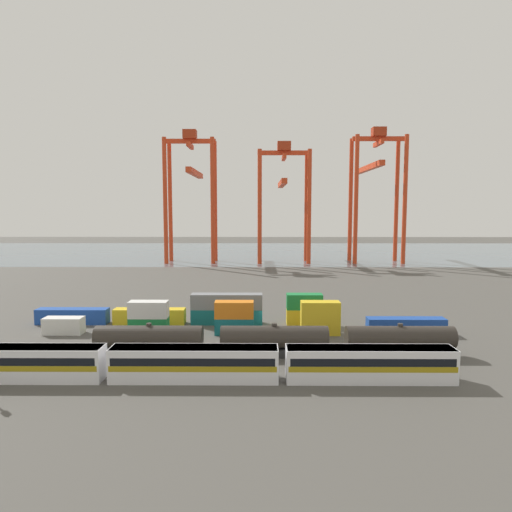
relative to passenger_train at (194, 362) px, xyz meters
name	(u,v)px	position (x,y,z in m)	size (l,w,h in m)	color
ground_plane	(264,287)	(8.59, 63.47, -2.14)	(420.00, 420.00, 0.00)	#4C4944
harbour_water	(262,252)	(8.59, 157.41, -2.14)	(400.00, 110.00, 0.01)	slate
passenger_train	(194,362)	(0.00, 0.00, 0.00)	(59.02, 3.14, 3.90)	silver
freight_tank_row	(274,340)	(9.39, 8.84, -0.06)	(47.67, 2.95, 4.41)	#232326
shipping_container_0	(64,326)	(-23.38, 19.42, -0.84)	(6.04, 2.44, 2.60)	silver
shipping_container_1	(149,326)	(-9.95, 19.42, -0.84)	(6.04, 2.44, 2.60)	#197538
shipping_container_2	(149,309)	(-9.95, 19.42, 1.76)	(6.04, 2.44, 2.60)	silver
shipping_container_3	(234,326)	(3.49, 19.42, -0.84)	(6.04, 2.44, 2.60)	#146066
shipping_container_4	(234,310)	(3.49, 19.42, 1.76)	(6.04, 2.44, 2.60)	orange
shipping_container_5	(320,326)	(16.92, 19.42, -0.84)	(6.04, 2.44, 2.60)	gold
shipping_container_6	(320,310)	(16.92, 19.42, 1.76)	(6.04, 2.44, 2.60)	gold
shipping_container_7	(406,326)	(30.35, 19.42, -0.84)	(12.10, 2.44, 2.60)	#1C4299
shipping_container_8	(73,316)	(-24.57, 25.75, -0.84)	(12.10, 2.44, 2.60)	#1C4299
shipping_container_9	(150,316)	(-11.36, 25.75, -0.84)	(12.10, 2.44, 2.60)	gold
shipping_container_10	(227,316)	(1.86, 25.75, -0.84)	(12.10, 2.44, 2.60)	#146066
shipping_container_11	(227,301)	(1.86, 25.75, 1.76)	(12.10, 2.44, 2.60)	slate
shipping_container_12	(304,316)	(15.07, 25.75, -0.84)	(6.04, 2.44, 2.60)	gold
shipping_container_13	(304,301)	(15.07, 25.75, 1.76)	(6.04, 2.44, 2.60)	#197538
gantry_crane_west	(192,184)	(-17.80, 119.65, 26.70)	(18.59, 34.31, 48.17)	red
gantry_crane_central	(283,191)	(16.35, 119.72, 24.20)	(19.27, 34.14, 43.96)	red
gantry_crane_east	(375,181)	(50.49, 120.52, 27.75)	(18.94, 40.76, 48.95)	red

